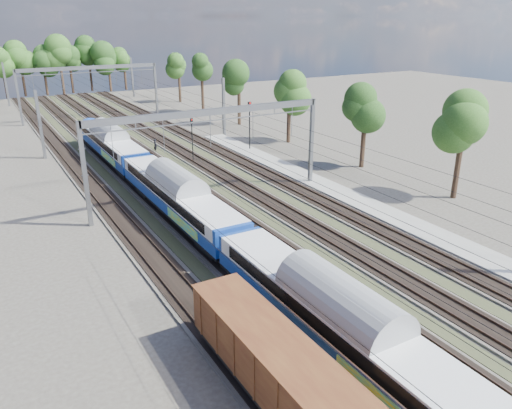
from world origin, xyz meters
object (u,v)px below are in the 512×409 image
signal_near (192,135)px  signal_far (250,120)px  freight_boxcar (279,370)px  emu_train (179,192)px  worker (155,145)px

signal_near → signal_far: bearing=27.9°
signal_near → freight_boxcar: bearing=-88.4°
freight_boxcar → emu_train: bearing=78.9°
freight_boxcar → worker: bearing=77.2°
worker → signal_near: 7.86m
signal_far → emu_train: bearing=-131.7°
emu_train → worker: size_ratio=38.90×
freight_boxcar → signal_far: bearing=62.2°
signal_near → signal_far: (8.68, 1.25, 0.70)m
freight_boxcar → signal_far: 46.65m
freight_boxcar → signal_far: (21.71, 41.24, 2.05)m
signal_near → signal_far: size_ratio=0.83×
freight_boxcar → worker: freight_boxcar is taller
freight_boxcar → signal_near: bearing=72.0°
worker → signal_far: 12.88m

